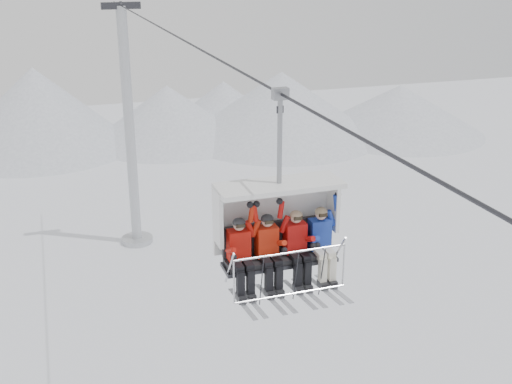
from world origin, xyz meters
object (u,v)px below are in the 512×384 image
object	(u,v)px
skier_far_left	(240,253)
skier_center_left	(268,249)
skier_center_right	(297,245)
skier_far_right	(322,241)
chairlift_carrier	(276,220)
lift_tower_right	(131,147)

from	to	relation	value
skier_far_left	skier_center_left	distance (m)	0.58
skier_center_right	skier_far_right	xyz separation A→B (m)	(0.54, 0.00, 0.00)
chairlift_carrier	skier_center_left	distance (m)	0.62
chairlift_carrier	skier_far_left	xyz separation A→B (m)	(-0.86, -0.30, -0.47)
chairlift_carrier	skier_center_left	size ratio (longest dim) A/B	2.35
skier_far_right	skier_center_left	bearing A→B (deg)	180.00
lift_tower_right	skier_center_left	distance (m)	24.03
lift_tower_right	chairlift_carrier	world-z (taller)	lift_tower_right
skier_center_left	lift_tower_right	bearing A→B (deg)	89.33
lift_tower_right	chairlift_carrier	bearing A→B (deg)	-90.00
skier_far_left	chairlift_carrier	bearing A→B (deg)	19.47
chairlift_carrier	skier_far_left	distance (m)	1.03
skier_far_right	skier_far_left	bearing A→B (deg)	180.00
lift_tower_right	skier_center_left	size ratio (longest dim) A/B	7.94
skier_far_left	skier_center_left	xyz separation A→B (m)	(0.58, 0.00, 0.00)
skier_center_right	skier_center_left	bearing A→B (deg)	180.00
chairlift_carrier	skier_center_left	world-z (taller)	chairlift_carrier
chairlift_carrier	skier_far_left	bearing A→B (deg)	-160.53
chairlift_carrier	skier_center_right	size ratio (longest dim) A/B	2.35
skier_far_left	lift_tower_right	bearing A→B (deg)	87.92
skier_center_left	skier_far_right	distance (m)	1.15
lift_tower_right	skier_far_right	distance (m)	24.05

